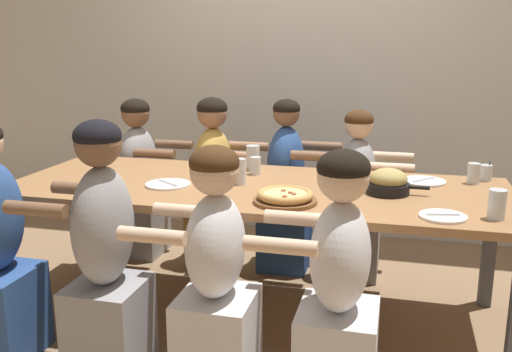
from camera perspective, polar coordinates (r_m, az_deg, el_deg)
ground_plane at (r=3.30m, az=0.00°, el=-13.57°), size 18.00×18.00×0.00m
restaurant_back_panel at (r=4.43m, az=5.05°, el=14.74°), size 10.00×0.06×3.20m
dining_table at (r=3.05m, az=0.00°, el=-2.08°), size 2.63×0.99×0.75m
pizza_board_main at (r=2.70m, az=2.94°, el=-2.09°), size 0.30×0.30×0.06m
skillet_bowl at (r=2.93m, az=13.10°, el=-0.65°), size 0.31×0.21×0.13m
empty_plate_a at (r=3.22m, az=16.42°, el=-0.50°), size 0.24×0.24×0.02m
empty_plate_b at (r=2.62m, az=18.19°, el=-3.86°), size 0.20×0.20×0.02m
empty_plate_c at (r=3.06m, az=-8.80°, el=-0.84°), size 0.24×0.24×0.02m
cocktail_glass_blue at (r=3.36m, az=21.99°, el=0.22°), size 0.07×0.07×0.11m
drinking_glass_a at (r=3.27m, az=20.92°, el=0.11°), size 0.07×0.07×0.11m
drinking_glass_b at (r=3.17m, az=-3.73°, el=0.65°), size 0.07×0.07×0.12m
drinking_glass_c at (r=3.04m, az=-1.56°, el=0.30°), size 0.06×0.06×0.14m
drinking_glass_d at (r=3.38m, az=-0.31°, el=1.74°), size 0.08×0.08×0.15m
drinking_glass_e at (r=3.27m, az=-0.05°, el=0.94°), size 0.06×0.06×0.10m
drinking_glass_f at (r=2.66m, az=22.95°, el=-2.63°), size 0.07×0.07×0.13m
diner_far_midleft at (r=3.89m, az=-4.22°, el=-1.10°), size 0.51×0.40×1.13m
diner_far_center at (r=3.77m, az=3.02°, el=-1.77°), size 0.51×0.40×1.13m
diner_near_center at (r=2.46m, az=-4.09°, el=-10.47°), size 0.51×0.40×1.09m
diner_far_left at (r=4.10m, az=-11.58°, el=-0.80°), size 0.51×0.40×1.11m
diner_near_midright at (r=2.36m, az=8.19°, el=-11.56°), size 0.51×0.40×1.10m
diner_far_midright at (r=3.71m, az=9.99°, el=-2.56°), size 0.51×0.40×1.08m
diner_near_midleft at (r=2.64m, az=-14.88°, el=-8.22°), size 0.51×0.40×1.18m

